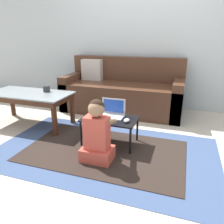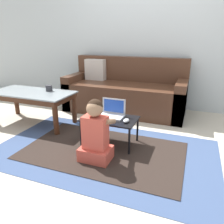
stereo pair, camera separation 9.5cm
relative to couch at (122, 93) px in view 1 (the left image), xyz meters
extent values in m
plane|color=beige|center=(0.24, -1.22, -0.31)|extent=(16.00, 16.00, 0.00)
cube|color=silver|center=(0.24, 0.44, 0.94)|extent=(9.00, 0.06, 2.50)
cube|color=#3D517A|center=(0.22, -1.45, -0.31)|extent=(2.44, 1.45, 0.01)
cube|color=#2D231E|center=(0.22, -1.45, -0.30)|extent=(1.76, 1.04, 0.00)
cube|color=#4C2D1E|center=(0.01, -0.04, -0.07)|extent=(1.97, 0.80, 0.48)
cube|color=#4C2D1E|center=(0.01, 0.27, 0.37)|extent=(1.97, 0.18, 0.41)
cube|color=#4C2D1E|center=(-0.90, -0.04, -0.02)|extent=(0.16, 0.80, 0.59)
cube|color=#4C2D1E|center=(0.92, -0.04, -0.02)|extent=(0.16, 0.80, 0.59)
cube|color=beige|center=(-0.60, 0.11, 0.34)|extent=(0.36, 0.14, 0.36)
cube|color=gray|center=(-1.07, -1.04, 0.15)|extent=(1.20, 0.57, 0.02)
cube|color=#422314|center=(-1.07, -1.04, 0.11)|extent=(1.15, 0.55, 0.07)
cylinder|color=#422314|center=(-0.52, -1.27, -0.08)|extent=(0.07, 0.07, 0.46)
cylinder|color=#422314|center=(-1.61, -0.81, -0.08)|extent=(0.07, 0.07, 0.46)
cylinder|color=#422314|center=(-0.52, -0.81, -0.08)|extent=(0.07, 0.07, 0.46)
cube|color=black|center=(0.22, -1.25, 0.00)|extent=(0.63, 0.39, 0.02)
cylinder|color=black|center=(-0.08, -1.42, -0.16)|extent=(0.02, 0.02, 0.31)
cylinder|color=black|center=(0.51, -1.42, -0.16)|extent=(0.02, 0.02, 0.31)
cylinder|color=black|center=(-0.08, -1.08, -0.16)|extent=(0.02, 0.02, 0.31)
cylinder|color=black|center=(0.51, -1.08, -0.16)|extent=(0.02, 0.02, 0.31)
cube|color=#B7BCC6|center=(0.22, -1.22, 0.02)|extent=(0.29, 0.20, 0.02)
cube|color=silver|center=(0.22, -1.24, 0.03)|extent=(0.24, 0.12, 0.00)
cube|color=#B7BCC6|center=(0.22, -1.13, 0.13)|extent=(0.29, 0.01, 0.19)
cube|color=#1E47B7|center=(0.22, -1.13, 0.13)|extent=(0.25, 0.00, 0.15)
ellipsoid|color=#B2B7C1|center=(0.43, -1.30, 0.03)|extent=(0.06, 0.11, 0.04)
cube|color=#CC4C3D|center=(0.22, -1.65, -0.24)|extent=(0.32, 0.24, 0.15)
cube|color=#CC4C3D|center=(0.22, -1.65, 0.00)|extent=(0.24, 0.16, 0.34)
sphere|color=#9E7556|center=(0.22, -1.65, 0.25)|extent=(0.16, 0.16, 0.16)
sphere|color=black|center=(0.22, -1.64, 0.27)|extent=(0.16, 0.16, 0.16)
cylinder|color=#9E7556|center=(0.11, -1.54, 0.09)|extent=(0.06, 0.24, 0.13)
cylinder|color=#9E7556|center=(0.33, -1.54, 0.09)|extent=(0.06, 0.24, 0.13)
cylinder|color=#2D2D33|center=(-0.86, -0.90, 0.20)|extent=(0.09, 0.09, 0.09)
camera|label=1|loc=(1.00, -3.48, 0.92)|focal=35.00mm
camera|label=2|loc=(1.09, -3.45, 0.92)|focal=35.00mm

